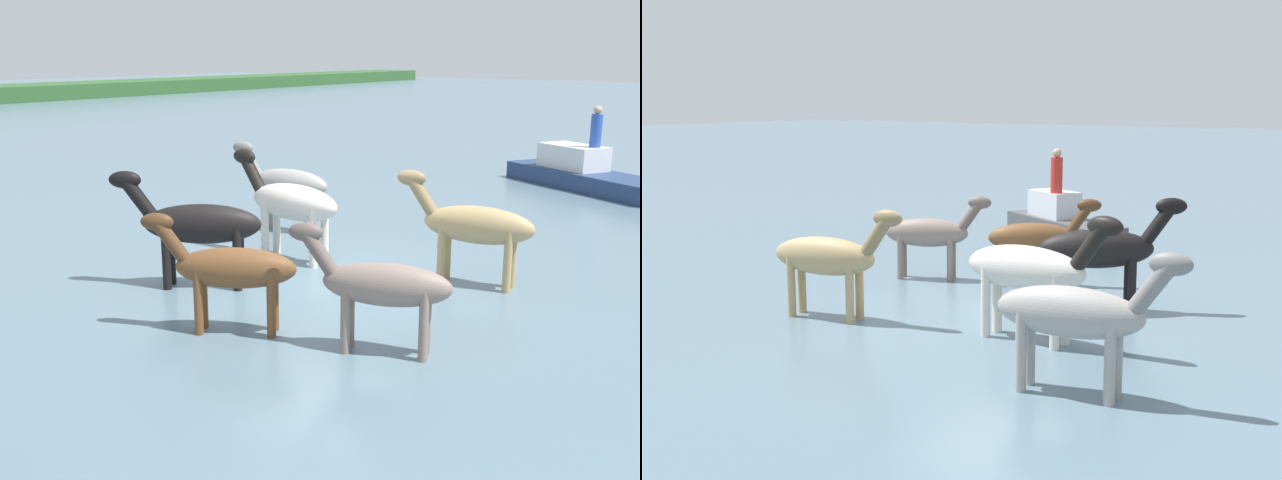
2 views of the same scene
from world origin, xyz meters
TOP-DOWN VIEW (x-y plane):
  - ground_plane at (0.00, 0.00)m, footprint 174.15×174.15m
  - horse_dark_mare at (-2.06, -2.64)m, footprint 1.19×2.19m
  - horse_mid_herd at (2.59, 3.00)m, footprint 0.84×2.51m
  - horse_lead at (1.47, -2.18)m, footprint 0.90×2.50m
  - horse_gray_outer at (-1.54, 1.43)m, footprint 1.82×2.33m
  - horse_dun_straggler at (0.79, 1.34)m, footprint 0.66×2.64m
  - horse_chestnut_trailing at (-2.73, -0.53)m, footprint 1.50×2.07m
  - boat_dinghy_port at (12.04, -0.44)m, footprint 3.81×5.57m
  - person_watcher_seated at (12.11, -0.62)m, footprint 0.32×0.32m

SIDE VIEW (x-z plane):
  - ground_plane at x=0.00m, z-range 0.00..0.00m
  - boat_dinghy_port at x=12.04m, z-range -0.36..1.01m
  - horse_dark_mare at x=-2.06m, z-range 0.09..1.83m
  - horse_chestnut_trailing at x=-2.73m, z-range 0.09..1.83m
  - horse_lead at x=1.47m, z-range 0.10..2.03m
  - horse_mid_herd at x=2.59m, z-range 0.10..2.03m
  - horse_gray_outer at x=-1.54m, z-range 0.10..2.11m
  - horse_dun_straggler at x=0.79m, z-range 0.10..2.16m
  - person_watcher_seated at x=12.11m, z-range 1.17..2.36m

